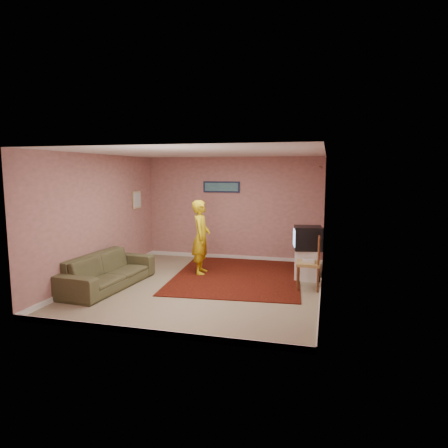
% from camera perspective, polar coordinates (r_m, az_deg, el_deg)
% --- Properties ---
extents(ground, '(5.00, 5.00, 0.00)m').
position_cam_1_polar(ground, '(8.00, -2.88, -8.80)').
color(ground, gray).
rests_on(ground, ground).
extents(wall_back, '(4.50, 0.02, 2.60)m').
position_cam_1_polar(wall_back, '(10.13, 1.32, 2.20)').
color(wall_back, tan).
rests_on(wall_back, ground).
extents(wall_front, '(4.50, 0.02, 2.60)m').
position_cam_1_polar(wall_front, '(5.43, -10.92, -2.75)').
color(wall_front, tan).
rests_on(wall_front, ground).
extents(wall_left, '(0.02, 5.00, 2.60)m').
position_cam_1_polar(wall_left, '(8.68, -17.26, 0.93)').
color(wall_left, tan).
rests_on(wall_left, ground).
extents(wall_right, '(0.02, 5.00, 2.60)m').
position_cam_1_polar(wall_right, '(7.38, 13.96, -0.09)').
color(wall_right, tan).
rests_on(wall_right, ground).
extents(ceiling, '(4.50, 5.00, 0.02)m').
position_cam_1_polar(ceiling, '(7.68, -3.01, 10.14)').
color(ceiling, white).
rests_on(ceiling, wall_back).
extents(baseboard_back, '(4.50, 0.02, 0.10)m').
position_cam_1_polar(baseboard_back, '(10.32, 1.28, -4.73)').
color(baseboard_back, silver).
rests_on(baseboard_back, ground).
extents(baseboard_front, '(4.50, 0.02, 0.10)m').
position_cam_1_polar(baseboard_front, '(5.80, -10.55, -14.98)').
color(baseboard_front, silver).
rests_on(baseboard_front, ground).
extents(baseboard_left, '(0.02, 5.00, 0.10)m').
position_cam_1_polar(baseboard_left, '(8.90, -16.88, -7.09)').
color(baseboard_left, silver).
rests_on(baseboard_left, ground).
extents(baseboard_right, '(0.02, 5.00, 0.10)m').
position_cam_1_polar(baseboard_right, '(7.65, 13.57, -9.41)').
color(baseboard_right, silver).
rests_on(baseboard_right, ground).
extents(window, '(0.01, 1.10, 1.50)m').
position_cam_1_polar(window, '(6.47, 13.84, 0.18)').
color(window, black).
rests_on(window, wall_right).
extents(curtain_sheer, '(0.01, 0.75, 2.10)m').
position_cam_1_polar(curtain_sheer, '(6.35, 13.63, -1.78)').
color(curtain_sheer, white).
rests_on(curtain_sheer, wall_right).
extents(curtain_floral, '(0.01, 0.35, 2.10)m').
position_cam_1_polar(curtain_floral, '(7.04, 13.62, -0.86)').
color(curtain_floral, white).
rests_on(curtain_floral, wall_right).
extents(curtain_rod, '(0.02, 1.40, 0.02)m').
position_cam_1_polar(curtain_rod, '(6.42, 13.69, 7.91)').
color(curtain_rod, brown).
rests_on(curtain_rod, wall_right).
extents(picture_back, '(0.95, 0.04, 0.28)m').
position_cam_1_polar(picture_back, '(10.14, -0.38, 5.32)').
color(picture_back, '#161F3D').
rests_on(picture_back, wall_back).
extents(picture_left, '(0.04, 0.38, 0.42)m').
position_cam_1_polar(picture_left, '(10.03, -12.34, 3.40)').
color(picture_left, beige).
rests_on(picture_left, wall_left).
extents(area_rug, '(2.92, 3.52, 0.02)m').
position_cam_1_polar(area_rug, '(8.69, 1.91, -7.39)').
color(area_rug, black).
rests_on(area_rug, ground).
extents(tv_cabinet, '(0.50, 0.45, 0.63)m').
position_cam_1_polar(tv_cabinet, '(8.56, 11.82, -5.66)').
color(tv_cabinet, white).
rests_on(tv_cabinet, ground).
extents(crt_tv, '(0.63, 0.58, 0.49)m').
position_cam_1_polar(crt_tv, '(8.45, 11.88, -1.96)').
color(crt_tv, black).
rests_on(crt_tv, tv_cabinet).
extents(chair_a, '(0.52, 0.51, 0.51)m').
position_cam_1_polar(chair_a, '(9.09, 11.85, -3.24)').
color(chair_a, tan).
rests_on(chair_a, ground).
extents(dvd_player, '(0.37, 0.27, 0.06)m').
position_cam_1_polar(dvd_player, '(9.10, 11.84, -3.62)').
color(dvd_player, '#AEAEB3').
rests_on(dvd_player, chair_a).
extents(blue_throw, '(0.41, 0.05, 0.43)m').
position_cam_1_polar(blue_throw, '(9.24, 11.94, -1.91)').
color(blue_throw, '#97CBF7').
rests_on(blue_throw, chair_a).
extents(chair_b, '(0.45, 0.47, 0.56)m').
position_cam_1_polar(chair_b, '(7.82, 11.99, -4.64)').
color(chair_b, tan).
rests_on(chair_b, ground).
extents(game_console, '(0.23, 0.17, 0.05)m').
position_cam_1_polar(game_console, '(7.83, 11.97, -5.20)').
color(game_console, silver).
rests_on(game_console, chair_b).
extents(sofa, '(1.03, 2.28, 0.65)m').
position_cam_1_polar(sofa, '(8.16, -16.30, -6.43)').
color(sofa, '#4B4A2D').
rests_on(sofa, ground).
extents(person, '(0.48, 0.65, 1.63)m').
position_cam_1_polar(person, '(8.76, -3.30, -1.90)').
color(person, yellow).
rests_on(person, ground).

